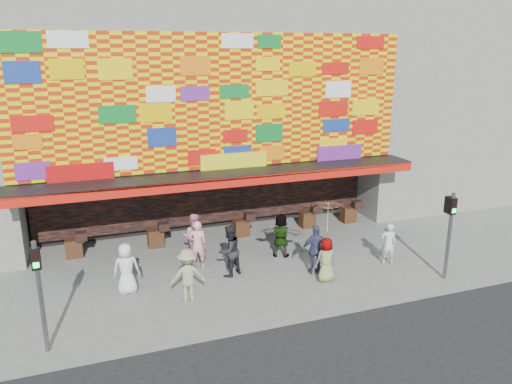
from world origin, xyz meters
TOP-DOWN VIEW (x-y plane):
  - ground at (0.00, 0.00)m, footprint 90.00×90.00m
  - shop_building at (0.00, 8.18)m, footprint 15.20×9.40m
  - neighbor_right at (13.00, 8.00)m, footprint 11.00×8.00m
  - signal_left at (-6.20, -1.50)m, footprint 0.22×0.20m
  - signal_right at (6.20, -1.50)m, footprint 0.22×0.20m
  - ped_a at (-3.93, 1.04)m, footprint 0.85×0.59m
  - ped_b at (-1.40, 2.12)m, footprint 0.72×0.57m
  - ped_c at (-0.54, 1.16)m, footprint 1.09×1.00m
  - ped_d at (-2.23, -0.12)m, footprint 1.15×0.74m
  - ped_e at (2.27, 0.31)m, footprint 1.08×0.61m
  - ped_f at (1.73, 2.09)m, footprint 1.58×1.15m
  - ped_g at (2.34, -0.32)m, footprint 0.75×0.50m
  - ped_h at (5.06, 0.16)m, footprint 0.66×0.56m
  - ped_i at (-1.35, 2.96)m, footprint 1.03×0.94m
  - parasol at (2.34, -0.32)m, footprint 1.30×1.32m

SIDE VIEW (x-z plane):
  - ground at x=0.00m, z-range 0.00..0.00m
  - ped_g at x=2.34m, z-range 0.00..1.51m
  - ped_h at x=5.06m, z-range 0.00..1.55m
  - ped_f at x=1.73m, z-range 0.00..1.65m
  - ped_a at x=-3.93m, z-range 0.00..1.66m
  - ped_d at x=-2.23m, z-range 0.00..1.69m
  - ped_i at x=-1.35m, z-range 0.00..1.73m
  - ped_e at x=2.27m, z-range 0.00..1.74m
  - ped_b at x=-1.40m, z-range 0.00..1.75m
  - ped_c at x=-0.54m, z-range 0.00..1.80m
  - signal_left at x=-6.20m, z-range 0.36..3.36m
  - signal_right at x=6.20m, z-range 0.36..3.36m
  - parasol at x=2.34m, z-range 1.22..3.23m
  - shop_building at x=0.00m, z-range 0.23..10.23m
  - neighbor_right at x=13.00m, z-range 0.00..12.00m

